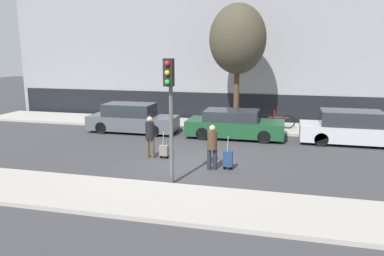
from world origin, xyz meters
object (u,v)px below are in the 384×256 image
(parked_car_0, at_px, (132,119))
(parked_bicycle, at_px, (278,121))
(parked_car_2, at_px, (353,129))
(trolley_right, at_px, (228,159))
(trolley_left, at_px, (164,150))
(bare_tree_near_crossing, at_px, (238,39))
(traffic_light, at_px, (170,97))
(pedestrian_right, at_px, (212,145))
(parked_car_1, at_px, (234,125))
(pedestrian_left, at_px, (150,135))

(parked_car_0, height_order, parked_bicycle, parked_car_0)
(parked_car_2, height_order, trolley_right, parked_car_2)
(parked_car_0, distance_m, trolley_left, 5.23)
(bare_tree_near_crossing, bearing_deg, traffic_light, -95.19)
(parked_bicycle, bearing_deg, pedestrian_right, -105.61)
(pedestrian_right, bearing_deg, parked_bicycle, -120.42)
(pedestrian_right, height_order, trolley_right, pedestrian_right)
(parked_car_0, height_order, parked_car_1, parked_car_0)
(bare_tree_near_crossing, bearing_deg, pedestrian_left, -111.56)
(trolley_right, distance_m, traffic_light, 3.40)
(parked_car_0, height_order, pedestrian_right, pedestrian_right)
(pedestrian_left, distance_m, traffic_light, 3.67)
(parked_bicycle, bearing_deg, traffic_light, -108.10)
(pedestrian_left, relative_size, trolley_right, 1.34)
(parked_car_1, distance_m, parked_car_2, 5.30)
(pedestrian_left, bearing_deg, parked_bicycle, -128.43)
(parked_car_1, bearing_deg, parked_car_0, 179.90)
(trolley_left, bearing_deg, traffic_light, -67.66)
(trolley_right, distance_m, bare_tree_near_crossing, 8.26)
(trolley_right, bearing_deg, bare_tree_near_crossing, 95.32)
(pedestrian_left, bearing_deg, parked_car_1, -125.12)
(trolley_left, height_order, parked_bicycle, parked_bicycle)
(pedestrian_right, bearing_deg, parked_car_0, -59.59)
(parked_car_2, xyz_separation_m, parked_bicycle, (-3.33, 2.15, -0.20))
(parked_car_0, relative_size, pedestrian_right, 2.83)
(parked_car_2, bearing_deg, trolley_left, -150.16)
(parked_car_1, bearing_deg, parked_bicycle, 48.53)
(traffic_light, height_order, parked_bicycle, traffic_light)
(parked_car_1, height_order, trolley_left, parked_car_1)
(parked_car_0, height_order, pedestrian_left, pedestrian_left)
(pedestrian_right, bearing_deg, parked_car_1, -105.71)
(pedestrian_left, xyz_separation_m, pedestrian_right, (2.61, -0.89, -0.02))
(parked_car_0, bearing_deg, parked_bicycle, 17.11)
(trolley_left, xyz_separation_m, pedestrian_right, (2.06, -0.91, 0.58))
(parked_car_2, relative_size, parked_bicycle, 2.65)
(parked_car_0, relative_size, parked_car_1, 0.98)
(parked_car_0, bearing_deg, trolley_left, -53.66)
(trolley_left, distance_m, parked_bicycle, 7.62)
(traffic_light, xyz_separation_m, parked_bicycle, (2.99, 9.15, -2.26))
(traffic_light, bearing_deg, bare_tree_near_crossing, 84.81)
(trolley_right, xyz_separation_m, bare_tree_near_crossing, (-0.66, 7.05, 4.25))
(parked_car_1, distance_m, trolley_right, 4.99)
(trolley_left, relative_size, bare_tree_near_crossing, 0.17)
(parked_car_2, xyz_separation_m, trolley_right, (-4.85, -5.04, -0.30))
(parked_car_1, height_order, bare_tree_near_crossing, bare_tree_near_crossing)
(parked_car_0, relative_size, trolley_left, 4.27)
(trolley_left, bearing_deg, bare_tree_near_crossing, 72.83)
(trolley_left, height_order, pedestrian_right, pedestrian_right)
(traffic_light, bearing_deg, trolley_left, 112.34)
(parked_car_2, distance_m, bare_tree_near_crossing, 7.07)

